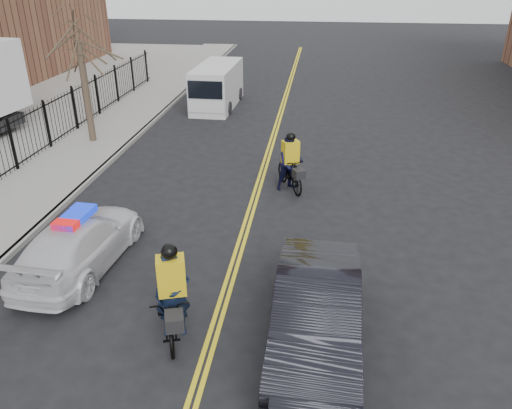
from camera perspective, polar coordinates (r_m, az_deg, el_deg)
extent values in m
plane|color=black|center=(11.91, -3.55, -10.37)|extent=(120.00, 120.00, 0.00)
cube|color=yellow|center=(18.88, 0.63, 4.09)|extent=(0.10, 60.00, 0.01)
cube|color=yellow|center=(18.86, 1.12, 4.07)|extent=(0.10, 60.00, 0.01)
cube|color=gray|center=(20.99, -20.00, 4.98)|extent=(3.00, 60.00, 0.15)
cube|color=gray|center=(20.36, -16.22, 4.90)|extent=(0.20, 60.00, 0.15)
cylinder|color=#3C2F23|center=(22.16, -18.82, 11.88)|extent=(0.28, 0.28, 4.00)
imported|color=silver|center=(13.38, -19.50, -4.17)|extent=(2.15, 4.70, 1.33)
cube|color=#0C26CC|center=(13.04, -19.98, -1.33)|extent=(0.63, 1.25, 0.16)
imported|color=black|center=(10.16, 6.90, -12.29)|extent=(1.77, 4.82, 1.58)
cube|color=silver|center=(27.40, -4.45, 13.37)|extent=(2.01, 5.16, 2.18)
cube|color=silver|center=(25.34, -5.56, 11.84)|extent=(1.87, 0.80, 1.14)
cube|color=black|center=(24.85, -5.83, 12.90)|extent=(1.71, 0.13, 0.85)
cylinder|color=black|center=(26.37, -7.07, 11.06)|extent=(0.25, 0.67, 0.66)
cylinder|color=black|center=(25.95, -3.16, 10.97)|extent=(0.25, 0.67, 0.66)
cylinder|color=black|center=(29.21, -5.50, 12.60)|extent=(0.25, 0.67, 0.66)
cylinder|color=black|center=(28.84, -1.94, 12.53)|extent=(0.25, 0.67, 0.66)
imported|color=black|center=(10.68, -9.32, -11.77)|extent=(1.39, 2.31, 1.15)
imported|color=#0E1832|center=(10.44, -9.48, -9.99)|extent=(0.83, 0.67, 1.97)
cube|color=gold|center=(10.19, -9.66, -8.02)|extent=(0.65, 0.53, 0.83)
sphere|color=black|center=(9.89, -9.90, -5.32)|extent=(0.33, 0.33, 0.33)
cube|color=black|center=(9.88, -9.30, -13.00)|extent=(0.46, 0.50, 0.31)
imported|color=black|center=(17.01, 3.88, 3.67)|extent=(1.42, 2.04, 1.20)
imported|color=black|center=(16.89, 3.91, 4.69)|extent=(1.13, 1.04, 1.86)
cube|color=gold|center=(16.75, 3.95, 6.00)|extent=(0.64, 0.56, 0.78)
sphere|color=black|center=(16.57, 4.01, 7.72)|extent=(0.31, 0.31, 0.31)
cube|color=black|center=(16.31, 4.92, 3.54)|extent=(0.48, 0.50, 0.29)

